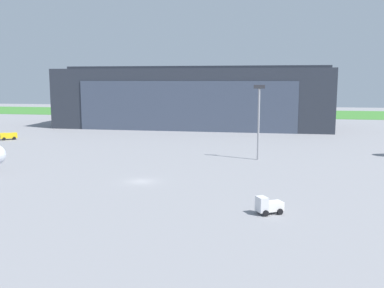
{
  "coord_description": "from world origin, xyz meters",
  "views": [
    {
      "loc": [
        21.88,
        -70.56,
        17.35
      ],
      "look_at": [
        4.88,
        22.24,
        3.44
      ],
      "focal_mm": 40.78,
      "sensor_mm": 36.0,
      "label": 1
    }
  ],
  "objects_px": {
    "maintenance_hangar": "(194,98)",
    "stair_truck": "(8,136)",
    "apron_light_mast": "(259,115)",
    "pushback_tractor": "(268,206)"
  },
  "relations": [
    {
      "from": "maintenance_hangar",
      "to": "stair_truck",
      "type": "height_order",
      "value": "maintenance_hangar"
    },
    {
      "from": "stair_truck",
      "to": "apron_light_mast",
      "type": "bearing_deg",
      "value": -14.9
    },
    {
      "from": "maintenance_hangar",
      "to": "apron_light_mast",
      "type": "bearing_deg",
      "value": -68.83
    },
    {
      "from": "maintenance_hangar",
      "to": "stair_truck",
      "type": "distance_m",
      "value": 67.71
    },
    {
      "from": "maintenance_hangar",
      "to": "stair_truck",
      "type": "bearing_deg",
      "value": -134.18
    },
    {
      "from": "pushback_tractor",
      "to": "apron_light_mast",
      "type": "xyz_separation_m",
      "value": [
        -2.62,
        39.17,
        8.63
      ]
    },
    {
      "from": "stair_truck",
      "to": "maintenance_hangar",
      "type": "bearing_deg",
      "value": 45.82
    },
    {
      "from": "apron_light_mast",
      "to": "stair_truck",
      "type": "bearing_deg",
      "value": 165.1
    },
    {
      "from": "stair_truck",
      "to": "apron_light_mast",
      "type": "height_order",
      "value": "apron_light_mast"
    },
    {
      "from": "stair_truck",
      "to": "pushback_tractor",
      "type": "relative_size",
      "value": 1.18
    }
  ]
}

